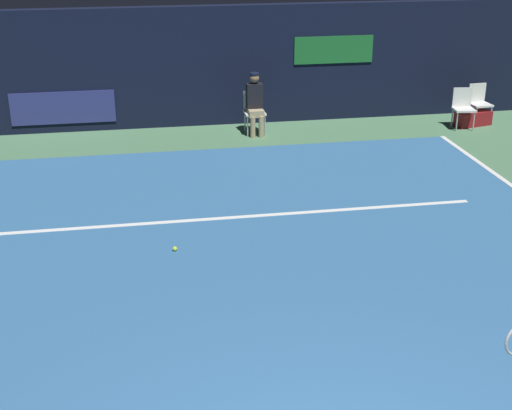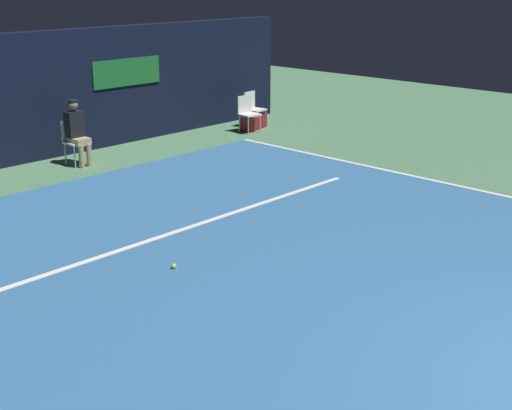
% 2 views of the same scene
% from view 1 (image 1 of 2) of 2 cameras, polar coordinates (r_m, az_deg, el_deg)
% --- Properties ---
extents(ground_plane, '(31.58, 31.58, 0.00)m').
position_cam_1_polar(ground_plane, '(9.73, -0.86, -5.50)').
color(ground_plane, '#4C7A56').
extents(court_surface, '(10.39, 10.87, 0.01)m').
position_cam_1_polar(court_surface, '(9.73, -0.86, -5.47)').
color(court_surface, '#336699').
rests_on(court_surface, ground).
extents(line_service, '(8.11, 0.10, 0.01)m').
position_cam_1_polar(line_service, '(11.42, -2.40, -1.03)').
color(line_service, white).
rests_on(line_service, court_surface).
extents(back_wall, '(15.92, 0.33, 2.60)m').
position_cam_1_polar(back_wall, '(16.23, -5.17, 10.75)').
color(back_wall, black).
rests_on(back_wall, ground).
extents(line_judge_on_chair, '(0.44, 0.53, 1.32)m').
position_cam_1_polar(line_judge_on_chair, '(15.55, -0.08, 8.01)').
color(line_judge_on_chair, white).
rests_on(line_judge_on_chair, ground).
extents(courtside_chair_near, '(0.48, 0.46, 0.88)m').
position_cam_1_polar(courtside_chair_near, '(16.68, 15.96, 7.50)').
color(courtside_chair_near, white).
rests_on(courtside_chair_near, ground).
extents(courtside_chair_far, '(0.48, 0.45, 0.88)m').
position_cam_1_polar(courtside_chair_far, '(17.20, 17.12, 7.80)').
color(courtside_chair_far, white).
rests_on(courtside_chair_far, ground).
extents(tennis_ball, '(0.07, 0.07, 0.07)m').
position_cam_1_polar(tennis_ball, '(10.40, -6.39, -3.44)').
color(tennis_ball, '#CCE033').
rests_on(tennis_ball, court_surface).
extents(equipment_bag, '(0.89, 0.52, 0.32)m').
position_cam_1_polar(equipment_bag, '(17.03, 16.68, 6.52)').
color(equipment_bag, maroon).
rests_on(equipment_bag, ground).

